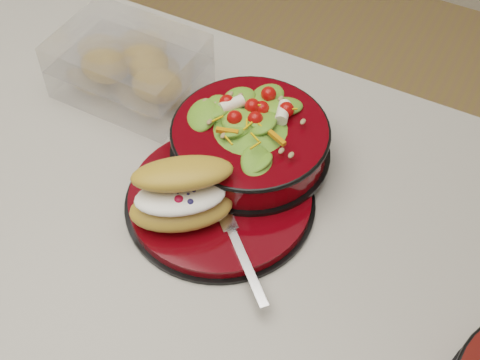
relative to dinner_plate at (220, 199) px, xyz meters
The scene contains 5 objects.
dinner_plate is the anchor object (origin of this frame).
salad_bowl 0.10m from the dinner_plate, 89.57° to the left, with size 0.23×0.23×0.09m.
croissant 0.07m from the dinner_plate, 118.42° to the right, with size 0.15×0.15×0.08m.
fork 0.10m from the dinner_plate, 45.67° to the right, with size 0.13×0.12×0.00m.
pastry_box 0.28m from the dinner_plate, 149.38° to the left, with size 0.21×0.16×0.09m.
Camera 1 is at (0.26, -0.45, 1.62)m, focal length 50.00 mm.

